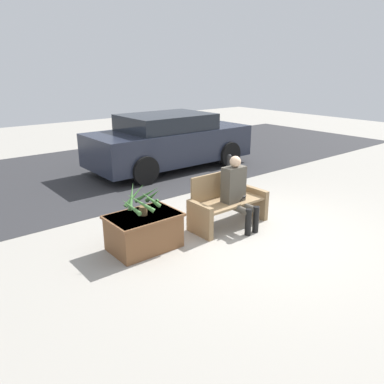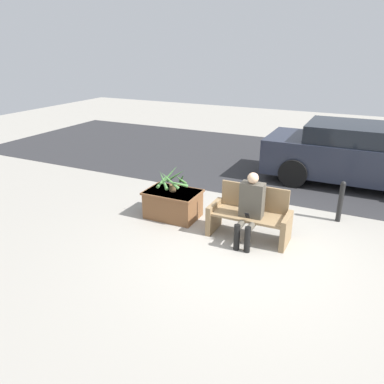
{
  "view_description": "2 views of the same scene",
  "coord_description": "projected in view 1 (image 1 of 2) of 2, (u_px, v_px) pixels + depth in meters",
  "views": [
    {
      "loc": [
        -4.42,
        -3.77,
        2.61
      ],
      "look_at": [
        -0.75,
        0.77,
        0.67
      ],
      "focal_mm": 35.0,
      "sensor_mm": 36.0,
      "label": 1
    },
    {
      "loc": [
        1.55,
        -5.24,
        3.17
      ],
      "look_at": [
        -1.32,
        0.67,
        0.61
      ],
      "focal_mm": 35.0,
      "sensor_mm": 36.0,
      "label": 2
    }
  ],
  "objects": [
    {
      "name": "planter_box",
      "position": [
        144.0,
        230.0,
        5.61
      ],
      "size": [
        1.05,
        0.72,
        0.54
      ],
      "color": "brown",
      "rests_on": "ground_plane"
    },
    {
      "name": "potted_plant",
      "position": [
        143.0,
        200.0,
        5.46
      ],
      "size": [
        0.62,
        0.61,
        0.47
      ],
      "color": "brown",
      "rests_on": "planter_box"
    },
    {
      "name": "ground_plane",
      "position": [
        256.0,
        232.0,
        6.25
      ],
      "size": [
        30.0,
        30.0,
        0.0
      ],
      "primitive_type": "plane",
      "color": "#9E998E"
    },
    {
      "name": "bollard_post",
      "position": [
        229.0,
        172.0,
        8.25
      ],
      "size": [
        0.1,
        0.1,
        0.82
      ],
      "color": "black",
      "rests_on": "ground_plane"
    },
    {
      "name": "bench",
      "position": [
        227.0,
        203.0,
        6.45
      ],
      "size": [
        1.41,
        0.58,
        0.9
      ],
      "color": "#8C704C",
      "rests_on": "ground_plane"
    },
    {
      "name": "parked_car",
      "position": [
        169.0,
        141.0,
        10.02
      ],
      "size": [
        4.41,
        1.98,
        1.46
      ],
      "color": "#232838",
      "rests_on": "ground_plane"
    },
    {
      "name": "person_seated",
      "position": [
        237.0,
        190.0,
        6.26
      ],
      "size": [
        0.4,
        0.61,
        1.24
      ],
      "color": "#4C473D",
      "rests_on": "ground_plane"
    },
    {
      "name": "road_surface",
      "position": [
        109.0,
        169.0,
        10.15
      ],
      "size": [
        20.0,
        6.0,
        0.01
      ],
      "primitive_type": "cube",
      "color": "#2D2D30",
      "rests_on": "ground_plane"
    }
  ]
}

